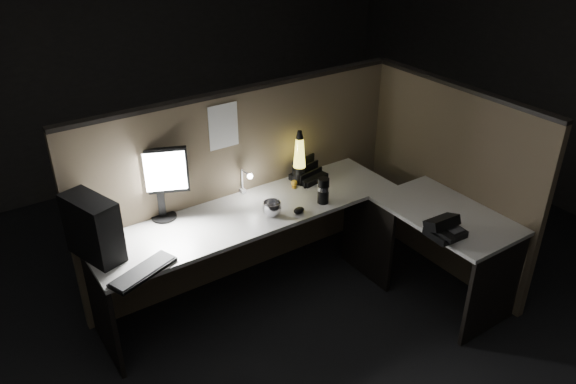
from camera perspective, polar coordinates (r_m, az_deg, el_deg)
floor at (r=4.11m, az=2.78°, el=-13.77°), size 6.00×6.00×0.00m
room_shell at (r=3.25m, az=3.45°, el=7.80°), size 6.00×6.00×6.00m
partition_back at (r=4.32m, az=-4.36°, el=0.65°), size 2.66×0.06×1.50m
partition_right at (r=4.53m, az=15.88°, el=0.98°), size 0.06×1.66×1.50m
desk at (r=4.00m, az=2.88°, el=-4.60°), size 2.60×1.60×0.73m
pc_tower at (r=3.64m, az=-19.22°, el=-3.47°), size 0.28×0.42×0.41m
monitor at (r=3.89m, az=-13.01°, el=1.51°), size 0.39×0.20×0.52m
keyboard at (r=3.51m, az=-14.50°, el=-7.86°), size 0.46×0.29×0.02m
mouse at (r=3.98m, az=1.11°, el=-1.87°), size 0.11×0.09×0.04m
clip_lamp at (r=4.16m, az=-4.28°, el=1.13°), size 0.04×0.16×0.21m
organizer at (r=4.43m, az=2.02°, el=1.82°), size 0.27×0.25×0.18m
lava_lamp at (r=4.32m, az=1.16°, el=3.12°), size 0.12×0.12×0.43m
travel_mug at (r=4.08m, az=3.60°, el=0.14°), size 0.09×0.09×0.20m
steel_mug at (r=3.94m, az=-1.63°, el=-1.71°), size 0.18×0.18×0.11m
figurine at (r=4.29m, az=0.63°, el=0.92°), size 0.05×0.05×0.05m
pinned_paper at (r=3.98m, az=-6.58°, el=6.65°), size 0.23×0.00×0.33m
desk_phone at (r=3.86m, az=15.55°, el=-3.59°), size 0.23×0.24×0.14m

